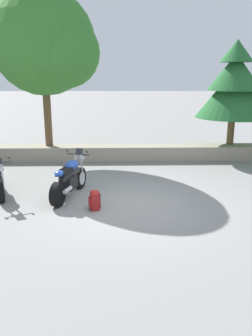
{
  "coord_description": "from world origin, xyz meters",
  "views": [
    {
      "loc": [
        -0.32,
        -8.13,
        3.21
      ],
      "look_at": [
        -0.08,
        1.2,
        0.65
      ],
      "focal_mm": 36.77,
      "sensor_mm": 36.0,
      "label": 1
    }
  ],
  "objects_px": {
    "leafy_tree_mid_left": "(48,45)",
    "pine_tree_mid_right": "(234,85)",
    "motorcycle_blue_centre": "(70,179)",
    "rider_backpack": "(94,200)"
  },
  "relations": [
    {
      "from": "leafy_tree_mid_left",
      "to": "pine_tree_mid_right",
      "type": "bearing_deg",
      "value": 2.05
    },
    {
      "from": "motorcycle_blue_centre",
      "to": "rider_backpack",
      "type": "height_order",
      "value": "motorcycle_blue_centre"
    },
    {
      "from": "motorcycle_blue_centre",
      "to": "pine_tree_mid_right",
      "type": "distance_m",
      "value": 7.49
    },
    {
      "from": "rider_backpack",
      "to": "leafy_tree_mid_left",
      "type": "distance_m",
      "value": 6.63
    },
    {
      "from": "rider_backpack",
      "to": "leafy_tree_mid_left",
      "type": "height_order",
      "value": "leafy_tree_mid_left"
    },
    {
      "from": "motorcycle_blue_centre",
      "to": "leafy_tree_mid_left",
      "type": "distance_m",
      "value": 5.61
    },
    {
      "from": "pine_tree_mid_right",
      "to": "motorcycle_blue_centre",
      "type": "bearing_deg",
      "value": -142.91
    },
    {
      "from": "motorcycle_blue_centre",
      "to": "pine_tree_mid_right",
      "type": "xyz_separation_m",
      "value": [
        5.69,
        4.3,
        2.31
      ]
    },
    {
      "from": "leafy_tree_mid_left",
      "to": "pine_tree_mid_right",
      "type": "xyz_separation_m",
      "value": [
        6.84,
        0.24,
        -1.4
      ]
    },
    {
      "from": "leafy_tree_mid_left",
      "to": "pine_tree_mid_right",
      "type": "distance_m",
      "value": 6.98
    }
  ]
}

